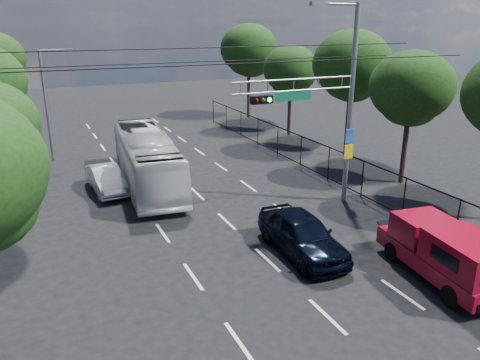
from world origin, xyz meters
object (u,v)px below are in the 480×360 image
navy_hatchback (302,234)px  white_van (106,179)px  red_pickup (445,251)px  white_bus (147,159)px  signal_mast (330,99)px

navy_hatchback → white_van: (-5.75, 10.45, -0.15)m
red_pickup → white_bus: (-6.99, 14.30, 0.41)m
signal_mast → navy_hatchback: signal_mast is taller
navy_hatchback → red_pickup: bearing=-44.8°
signal_mast → white_bus: bearing=138.2°
red_pickup → white_van: (-9.26, 14.18, -0.39)m
navy_hatchback → white_bus: white_bus is taller
white_bus → navy_hatchback: bearing=-66.5°
red_pickup → white_bus: bearing=116.0°
signal_mast → navy_hatchback: bearing=-133.2°
signal_mast → red_pickup: size_ratio=1.70×
navy_hatchback → white_bus: (-3.48, 10.57, 0.66)m
white_bus → white_van: bearing=-171.8°
red_pickup → navy_hatchback: (-3.51, 3.73, -0.25)m
signal_mast → white_bus: signal_mast is taller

